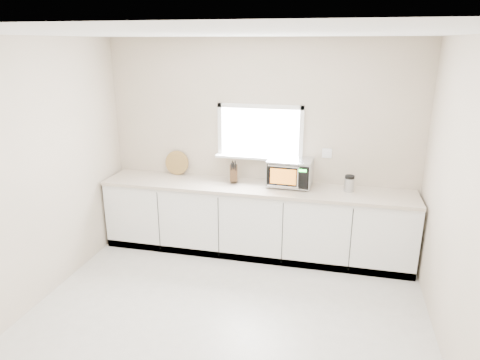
% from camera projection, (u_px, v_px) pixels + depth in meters
% --- Properties ---
extents(ground, '(4.00, 4.00, 0.00)m').
position_uv_depth(ground, '(219.00, 333.00, 4.07)').
color(ground, beige).
rests_on(ground, ground).
extents(back_wall, '(4.00, 0.17, 2.70)m').
position_uv_depth(back_wall, '(260.00, 146.00, 5.50)').
color(back_wall, beige).
rests_on(back_wall, ground).
extents(cabinets, '(3.92, 0.60, 0.88)m').
position_uv_depth(cabinets, '(255.00, 221.00, 5.51)').
color(cabinets, white).
rests_on(cabinets, ground).
extents(countertop, '(3.92, 0.64, 0.04)m').
position_uv_depth(countertop, '(255.00, 188.00, 5.36)').
color(countertop, '#BCAE9B').
rests_on(countertop, cabinets).
extents(microwave, '(0.55, 0.46, 0.34)m').
position_uv_depth(microwave, '(290.00, 172.00, 5.31)').
color(microwave, black).
rests_on(microwave, countertop).
extents(knife_block, '(0.14, 0.22, 0.30)m').
position_uv_depth(knife_block, '(234.00, 173.00, 5.46)').
color(knife_block, '#4B331A').
rests_on(knife_block, countertop).
extents(cutting_board, '(0.33, 0.08, 0.32)m').
position_uv_depth(cutting_board, '(177.00, 163.00, 5.78)').
color(cutting_board, olive).
rests_on(cutting_board, countertop).
extents(coffee_grinder, '(0.15, 0.15, 0.20)m').
position_uv_depth(coffee_grinder, '(349.00, 183.00, 5.13)').
color(coffee_grinder, '#AFB1B6').
rests_on(coffee_grinder, countertop).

